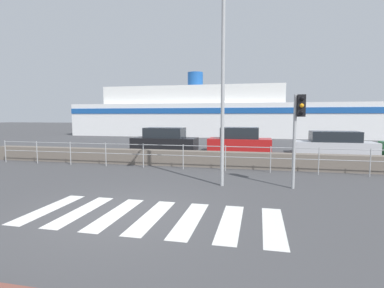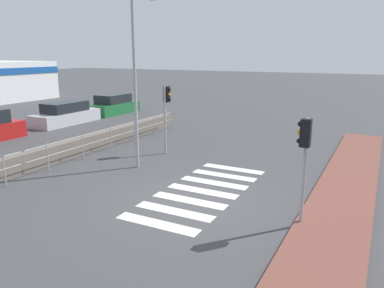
{
  "view_description": "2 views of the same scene",
  "coord_description": "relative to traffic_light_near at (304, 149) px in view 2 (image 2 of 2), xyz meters",
  "views": [
    {
      "loc": [
        3.16,
        -6.31,
        2.31
      ],
      "look_at": [
        1.3,
        2.0,
        1.5
      ],
      "focal_mm": 28.0,
      "sensor_mm": 36.0,
      "label": 1
    },
    {
      "loc": [
        -9.46,
        -4.96,
        4.33
      ],
      "look_at": [
        1.99,
        1.0,
        1.2
      ],
      "focal_mm": 35.0,
      "sensor_mm": 36.0,
      "label": 2
    }
  ],
  "objects": [
    {
      "name": "ground_plane",
      "position": [
        0.38,
        3.32,
        -2.07
      ],
      "size": [
        160.0,
        160.0,
        0.0
      ],
      "primitive_type": "plane",
      "color": "#424244"
    },
    {
      "name": "sidewalk_brick",
      "position": [
        0.38,
        -0.78,
        -2.01
      ],
      "size": [
        24.0,
        1.8,
        0.12
      ],
      "color": "brown",
      "rests_on": "ground_plane"
    },
    {
      "name": "crosswalk",
      "position": [
        1.18,
        3.32,
        -2.07
      ],
      "size": [
        5.85,
        2.4,
        0.01
      ],
      "color": "silver",
      "rests_on": "ground_plane"
    },
    {
      "name": "seawall",
      "position": [
        0.38,
        10.25,
        -1.72
      ],
      "size": [
        20.25,
        0.55,
        0.7
      ],
      "color": "#6B6056",
      "rests_on": "ground_plane"
    },
    {
      "name": "harbor_fence",
      "position": [
        0.38,
        9.37,
        -1.36
      ],
      "size": [
        18.26,
        0.04,
        1.08
      ],
      "color": "#9EA0A3",
      "rests_on": "ground_plane"
    },
    {
      "name": "traffic_light_near",
      "position": [
        0.0,
        0.0,
        0.0
      ],
      "size": [
        0.34,
        0.32,
        2.82
      ],
      "color": "#9EA0A3",
      "rests_on": "ground_plane"
    },
    {
      "name": "traffic_light_far",
      "position": [
        4.73,
        6.81,
        0.1
      ],
      "size": [
        0.34,
        0.32,
        2.95
      ],
      "color": "#9EA0A3",
      "rests_on": "ground_plane"
    },
    {
      "name": "streetlamp",
      "position": [
        2.38,
        6.52,
        1.86
      ],
      "size": [
        0.32,
        1.15,
        6.39
      ],
      "color": "#9EA0A3",
      "rests_on": "ground_plane"
    },
    {
      "name": "parked_car_silver",
      "position": [
        7.96,
        16.24,
        -1.49
      ],
      "size": [
        4.54,
        1.71,
        1.38
      ],
      "color": "#BCBCC1",
      "rests_on": "ground_plane"
    },
    {
      "name": "parked_car_green",
      "position": [
        12.67,
        16.24,
        -1.47
      ],
      "size": [
        4.14,
        1.79,
        1.42
      ],
      "color": "#1E6633",
      "rests_on": "ground_plane"
    }
  ]
}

